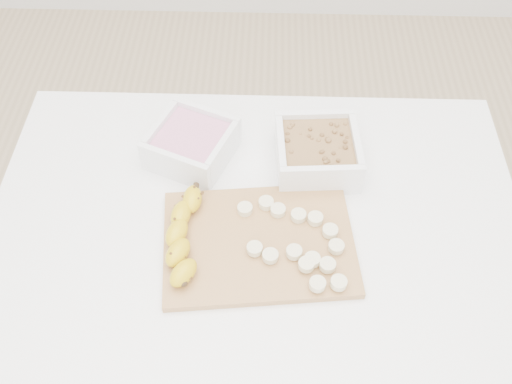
{
  "coord_description": "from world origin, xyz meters",
  "views": [
    {
      "loc": [
        0.02,
        -0.6,
        1.62
      ],
      "look_at": [
        0.0,
        0.03,
        0.81
      ],
      "focal_mm": 40.0,
      "sensor_mm": 36.0,
      "label": 1
    }
  ],
  "objects_px": {
    "table": "(256,252)",
    "bowl_yogurt": "(192,143)",
    "bowl_granola": "(317,152)",
    "banana": "(184,236)",
    "cutting_board": "(259,243)"
  },
  "relations": [
    {
      "from": "bowl_yogurt",
      "to": "cutting_board",
      "type": "bearing_deg",
      "value": -56.77
    },
    {
      "from": "table",
      "to": "cutting_board",
      "type": "height_order",
      "value": "cutting_board"
    },
    {
      "from": "bowl_yogurt",
      "to": "banana",
      "type": "distance_m",
      "value": 0.22
    },
    {
      "from": "table",
      "to": "bowl_granola",
      "type": "xyz_separation_m",
      "value": [
        0.12,
        0.15,
        0.13
      ]
    },
    {
      "from": "table",
      "to": "bowl_granola",
      "type": "bearing_deg",
      "value": 52.31
    },
    {
      "from": "bowl_yogurt",
      "to": "cutting_board",
      "type": "distance_m",
      "value": 0.26
    },
    {
      "from": "cutting_board",
      "to": "banana",
      "type": "bearing_deg",
      "value": -177.13
    },
    {
      "from": "cutting_board",
      "to": "table",
      "type": "bearing_deg",
      "value": 99.44
    },
    {
      "from": "bowl_granola",
      "to": "cutting_board",
      "type": "bearing_deg",
      "value": -119.23
    },
    {
      "from": "banana",
      "to": "cutting_board",
      "type": "bearing_deg",
      "value": 14.32
    },
    {
      "from": "table",
      "to": "cutting_board",
      "type": "bearing_deg",
      "value": -80.56
    },
    {
      "from": "banana",
      "to": "bowl_yogurt",
      "type": "bearing_deg",
      "value": 103.41
    },
    {
      "from": "bowl_granola",
      "to": "banana",
      "type": "xyz_separation_m",
      "value": [
        -0.24,
        -0.2,
        -0.01
      ]
    },
    {
      "from": "table",
      "to": "bowl_yogurt",
      "type": "relative_size",
      "value": 5.12
    },
    {
      "from": "bowl_granola",
      "to": "cutting_board",
      "type": "distance_m",
      "value": 0.23
    }
  ]
}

